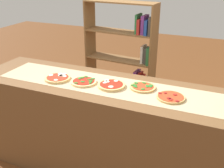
{
  "coord_description": "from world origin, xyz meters",
  "views": [
    {
      "loc": [
        0.84,
        -1.97,
        1.91
      ],
      "look_at": [
        0.0,
        0.0,
        0.95
      ],
      "focal_mm": 43.07,
      "sensor_mm": 36.0,
      "label": 1
    }
  ],
  "objects_px": {
    "pizza_mozzarella_0": "(58,78)",
    "pizza_spinach_3": "(143,87)",
    "pizza_spinach_1": "(84,82)",
    "pizza_pepperoni_4": "(171,97)",
    "pizza_mozzarella_2": "(111,85)",
    "bookshelf": "(129,61)"
  },
  "relations": [
    {
      "from": "pizza_spinach_3",
      "to": "bookshelf",
      "type": "distance_m",
      "value": 1.28
    },
    {
      "from": "pizza_mozzarella_0",
      "to": "bookshelf",
      "type": "bearing_deg",
      "value": 79.01
    },
    {
      "from": "pizza_spinach_3",
      "to": "pizza_pepperoni_4",
      "type": "distance_m",
      "value": 0.28
    },
    {
      "from": "pizza_mozzarella_0",
      "to": "pizza_mozzarella_2",
      "type": "distance_m",
      "value": 0.52
    },
    {
      "from": "pizza_spinach_3",
      "to": "pizza_spinach_1",
      "type": "bearing_deg",
      "value": -169.53
    },
    {
      "from": "pizza_spinach_1",
      "to": "bookshelf",
      "type": "relative_size",
      "value": 0.16
    },
    {
      "from": "pizza_mozzarella_2",
      "to": "pizza_pepperoni_4",
      "type": "xyz_separation_m",
      "value": [
        0.52,
        -0.02,
        -0.0
      ]
    },
    {
      "from": "pizza_spinach_1",
      "to": "pizza_spinach_3",
      "type": "xyz_separation_m",
      "value": [
        0.52,
        0.1,
        -0.0
      ]
    },
    {
      "from": "bookshelf",
      "to": "pizza_pepperoni_4",
      "type": "bearing_deg",
      "value": -57.28
    },
    {
      "from": "pizza_spinach_1",
      "to": "pizza_pepperoni_4",
      "type": "relative_size",
      "value": 1.03
    },
    {
      "from": "pizza_mozzarella_0",
      "to": "pizza_pepperoni_4",
      "type": "relative_size",
      "value": 1.05
    },
    {
      "from": "pizza_mozzarella_0",
      "to": "pizza_mozzarella_2",
      "type": "xyz_separation_m",
      "value": [
        0.52,
        0.05,
        0.0
      ]
    },
    {
      "from": "pizza_pepperoni_4",
      "to": "bookshelf",
      "type": "xyz_separation_m",
      "value": [
        -0.8,
        1.25,
        -0.2
      ]
    },
    {
      "from": "pizza_spinach_1",
      "to": "pizza_pepperoni_4",
      "type": "height_order",
      "value": "pizza_spinach_1"
    },
    {
      "from": "pizza_mozzarella_2",
      "to": "pizza_pepperoni_4",
      "type": "height_order",
      "value": "pizza_mozzarella_2"
    },
    {
      "from": "pizza_spinach_1",
      "to": "bookshelf",
      "type": "bearing_deg",
      "value": 90.72
    },
    {
      "from": "pizza_spinach_1",
      "to": "pizza_mozzarella_2",
      "type": "xyz_separation_m",
      "value": [
        0.26,
        0.02,
        0.0
      ]
    },
    {
      "from": "pizza_mozzarella_0",
      "to": "pizza_pepperoni_4",
      "type": "xyz_separation_m",
      "value": [
        1.05,
        0.02,
        -0.0
      ]
    },
    {
      "from": "pizza_mozzarella_2",
      "to": "bookshelf",
      "type": "bearing_deg",
      "value": 102.73
    },
    {
      "from": "pizza_mozzarella_0",
      "to": "pizza_spinach_3",
      "type": "height_order",
      "value": "pizza_mozzarella_0"
    },
    {
      "from": "pizza_mozzarella_2",
      "to": "pizza_spinach_3",
      "type": "distance_m",
      "value": 0.27
    },
    {
      "from": "pizza_mozzarella_0",
      "to": "pizza_mozzarella_2",
      "type": "height_order",
      "value": "pizza_mozzarella_2"
    }
  ]
}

